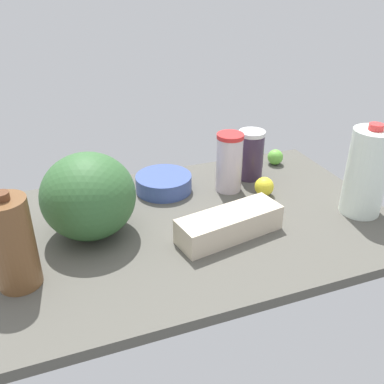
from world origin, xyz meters
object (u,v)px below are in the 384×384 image
Objects in this scene: shaker_bottle at (251,155)px; lemon_by_jug at (264,187)px; egg_carton at (229,224)px; lime_far_back at (68,184)px; tumbler_cup at (229,162)px; chocolate_milk_jug at (12,243)px; mixing_bowl at (164,183)px; milk_jug at (367,172)px; lime_near_front at (275,157)px; watermelon at (88,196)px.

lemon_by_jug is at bearing -97.19° from shaker_bottle.
egg_carton is 4.96× the size of lime_far_back.
tumbler_cup reaches higher than egg_carton.
mixing_bowl is at bearing 36.14° from chocolate_milk_jug.
lime_far_back is 65.58cm from lemon_by_jug.
egg_carton is (-43.52, 1.86, -9.78)cm from milk_jug.
shaker_bottle is at bearing 43.92° from egg_carton.
lemon_by_jug is at bearing 29.93° from egg_carton.
egg_carton reaches higher than lime_near_front.
shaker_bottle is at bearing -154.90° from lime_near_front.
egg_carton is at bearing -114.13° from tumbler_cup.
lime_far_back is at bearing 152.02° from milk_jug.
milk_jug is 1.15× the size of chocolate_milk_jug.
tumbler_cup is at bearing 13.13° from watermelon.
chocolate_milk_jug is at bearing -157.23° from shaker_bottle.
tumbler_cup is 3.40× the size of lime_near_front.
mixing_bowl is at bearing 153.75° from lemon_by_jug.
milk_jug is 31.71cm from lemon_by_jug.
tumbler_cup is 28.98cm from egg_carton.
tumbler_cup is 14.05cm from lemon_by_jug.
watermelon is (-79.55, 16.57, -1.42)cm from milk_jug.
watermelon is 48.91cm from tumbler_cup.
shaker_bottle is (11.03, 5.83, -1.23)cm from tumbler_cup.
lemon_by_jug is 26.18cm from lime_near_front.
shaker_bottle is (58.62, 16.93, -3.24)cm from watermelon.
watermelon is at bearing 168.24° from milk_jug.
lime_near_front is at bearing 26.30° from tumbler_cup.
milk_jug is (52.82, -34.51, 10.68)cm from mixing_bowl.
milk_jug is 44.64cm from egg_carton.
lemon_by_jug is at bearing 13.95° from chocolate_milk_jug.
lemon_by_jug is 1.08× the size of lime_near_front.
egg_carton is at bearing 177.56° from milk_jug.
milk_jug is 1.43× the size of tumbler_cup.
milk_jug is 4.62× the size of lime_far_back.
chocolate_milk_jug reaches higher than shaker_bottle.
egg_carton is (9.30, -32.65, 0.90)cm from mixing_bowl.
tumbler_cup is at bearing -152.16° from shaker_bottle.
tumbler_cup is at bearing 55.33° from egg_carton.
shaker_bottle is (31.89, -1.02, 6.02)cm from mixing_bowl.
watermelon is at bearing -166.87° from tumbler_cup.
watermelon is 1.30× the size of tumbler_cup.
milk_jug is at bearing -58.00° from shaker_bottle.
lime_near_front is (16.16, 20.60, -0.25)cm from lemon_by_jug.
milk_jug is at bearing -27.98° from lime_far_back.
egg_carton is 53.32cm from lime_near_front.
milk_jug reaches higher than chocolate_milk_jug.
lime_near_front reaches higher than mixing_bowl.
watermelon reaches higher than shaker_bottle.
shaker_bottle is at bearing 122.00° from milk_jug.
watermelon is 77.31cm from lime_near_front.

